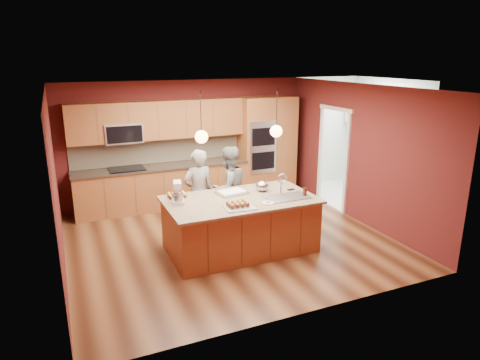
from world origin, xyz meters
name	(u,v)px	position (x,y,z in m)	size (l,w,h in m)	color
floor	(229,240)	(0.00, 0.00, 0.00)	(5.50, 5.50, 0.00)	#452413
ceiling	(228,87)	(0.00, 0.00, 2.70)	(5.50, 5.50, 0.00)	silver
wall_back	(187,142)	(0.00, 2.50, 1.35)	(5.50, 5.50, 0.00)	#551918
wall_front	(306,216)	(0.00, -2.50, 1.35)	(5.50, 5.50, 0.00)	#551918
wall_left	(55,186)	(-2.75, 0.00, 1.35)	(5.00, 5.00, 0.00)	#551918
wall_right	(359,154)	(2.75, 0.00, 1.35)	(5.00, 5.00, 0.00)	#551918
cabinet_run	(160,163)	(-0.68, 2.25, 0.98)	(3.74, 0.64, 2.30)	brown
oven_column	(267,146)	(1.85, 2.19, 1.15)	(1.30, 0.62, 2.30)	brown
doorway_trim	(333,160)	(2.73, 0.80, 1.05)	(0.08, 1.11, 2.20)	white
laundry_room	(384,112)	(4.35, 1.20, 1.95)	(2.60, 2.70, 2.70)	silver
pendant_left	(201,137)	(-0.62, -0.42, 2.00)	(0.20, 0.20, 0.80)	black
pendant_right	(276,131)	(0.68, -0.42, 2.00)	(0.20, 0.20, 0.80)	black
island	(241,224)	(0.05, -0.43, 0.47)	(2.49, 1.39, 1.30)	brown
person_left	(198,192)	(-0.39, 0.52, 0.80)	(0.58, 0.38, 1.60)	black
person_right	(229,188)	(0.21, 0.52, 0.80)	(0.78, 0.61, 1.60)	slate
stand_mixer	(178,194)	(-0.98, -0.24, 1.07)	(0.24, 0.29, 0.36)	white
sheet_cake	(232,192)	(0.01, -0.12, 0.94)	(0.55, 0.44, 0.05)	#B9BBBF
cooling_rack	(240,208)	(-0.16, -0.85, 0.93)	(0.47, 0.33, 0.02)	silver
mixing_bowl	(262,186)	(0.55, -0.19, 1.01)	(0.23, 0.23, 0.19)	#AAACB1
plate	(268,203)	(0.34, -0.83, 0.92)	(0.19, 0.19, 0.01)	silver
tumbler	(305,192)	(1.10, -0.71, 0.98)	(0.07, 0.07, 0.13)	black
phone	(291,189)	(1.05, -0.34, 0.92)	(0.13, 0.07, 0.01)	black
cupcakes_left	(177,195)	(-0.91, 0.08, 0.95)	(0.32, 0.24, 0.07)	#DB974F
cupcakes_rack	(238,203)	(-0.16, -0.78, 0.97)	(0.35, 0.26, 0.08)	#DB974F
cupcakes_right	(262,184)	(0.69, 0.08, 0.95)	(0.22, 0.15, 0.07)	#DB974F
washer	(381,176)	(4.20, 0.92, 0.50)	(0.62, 0.64, 1.00)	white
dryer	(366,172)	(4.23, 1.48, 0.45)	(0.56, 0.58, 0.91)	white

